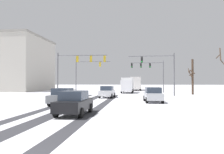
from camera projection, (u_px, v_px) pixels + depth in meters
wheel_track_left_lane at (76, 105)px, 20.25m from camera, size 1.11×32.70×0.01m
wheel_track_right_lane at (101, 106)px, 20.00m from camera, size 0.84×32.70×0.01m
wheel_track_center at (58, 105)px, 20.43m from camera, size 0.83×32.70×0.01m
traffic_signal_far_right at (150, 69)px, 44.05m from camera, size 6.82×0.62×6.50m
traffic_signal_near_left at (78, 64)px, 31.56m from camera, size 7.39×0.59×6.50m
traffic_signal_near_right at (161, 67)px, 32.23m from camera, size 6.86×0.44×6.50m
traffic_signal_far_left at (86, 70)px, 41.52m from camera, size 6.78×0.40×6.50m
car_white_lead at (107, 92)px, 30.20m from camera, size 2.01×4.19×1.62m
car_silver_second at (153, 95)px, 23.48m from camera, size 1.99×4.18×1.62m
car_grey_third at (63, 97)px, 20.61m from camera, size 1.92×4.14×1.62m
car_black_fourth at (74, 103)px, 14.64m from camera, size 1.91×4.14×1.62m
bus_oncoming at (135, 83)px, 56.25m from camera, size 2.72×11.01×3.38m
box_truck_delivery at (127, 85)px, 43.34m from camera, size 2.45×7.46×3.02m
bare_tree_sidewalk_far at (192, 76)px, 37.55m from camera, size 1.20×1.42×6.15m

